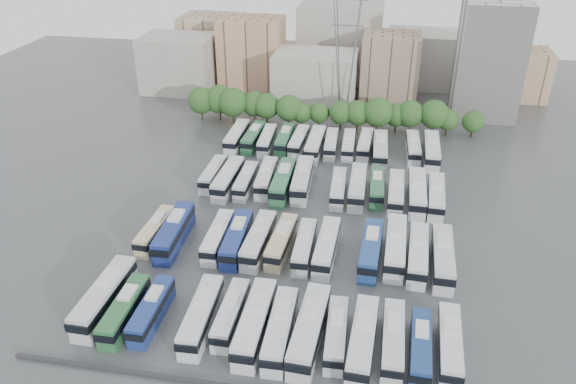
% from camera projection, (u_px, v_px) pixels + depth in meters
% --- Properties ---
extents(ground, '(220.00, 220.00, 0.00)m').
position_uv_depth(ground, '(300.00, 229.00, 89.30)').
color(ground, '#424447').
rests_on(ground, ground).
extents(tree_line, '(65.63, 8.05, 8.34)m').
position_uv_depth(tree_line, '(318.00, 109.00, 123.72)').
color(tree_line, black).
rests_on(tree_line, ground).
extents(city_buildings, '(102.00, 35.00, 20.00)m').
position_uv_depth(city_buildings, '(316.00, 56.00, 148.44)').
color(city_buildings, '#9E998E').
rests_on(city_buildings, ground).
extents(apartment_tower, '(14.00, 14.00, 26.00)m').
position_uv_depth(apartment_tower, '(489.00, 59.00, 127.52)').
color(apartment_tower, silver).
rests_on(apartment_tower, ground).
extents(electricity_pylon, '(9.00, 6.91, 33.83)m').
position_uv_depth(electricity_pylon, '(347.00, 37.00, 122.91)').
color(electricity_pylon, slate).
rests_on(electricity_pylon, ground).
extents(bus_r0_s0, '(3.15, 13.59, 4.25)m').
position_uv_depth(bus_r0_s0, '(105.00, 296.00, 71.64)').
color(bus_r0_s0, silver).
rests_on(bus_r0_s0, ground).
extents(bus_r0_s1, '(2.69, 11.50, 3.60)m').
position_uv_depth(bus_r0_s1, '(125.00, 310.00, 69.88)').
color(bus_r0_s1, '#2B6538').
rests_on(bus_r0_s1, ground).
extents(bus_r0_s2, '(2.49, 10.99, 3.44)m').
position_uv_depth(bus_r0_s2, '(152.00, 310.00, 70.00)').
color(bus_r0_s2, navy).
rests_on(bus_r0_s2, ground).
extents(bus_r0_s4, '(3.21, 12.61, 3.93)m').
position_uv_depth(bus_r0_s4, '(201.00, 315.00, 68.80)').
color(bus_r0_s4, silver).
rests_on(bus_r0_s4, ground).
extents(bus_r0_s5, '(2.42, 11.01, 3.45)m').
position_uv_depth(bus_r0_s5, '(231.00, 314.00, 69.36)').
color(bus_r0_s5, silver).
rests_on(bus_r0_s5, ground).
extents(bus_r0_s6, '(2.96, 13.27, 4.16)m').
position_uv_depth(bus_r0_s6, '(255.00, 322.00, 67.51)').
color(bus_r0_s6, silver).
rests_on(bus_r0_s6, ground).
extents(bus_r0_s7, '(3.01, 12.49, 3.90)m').
position_uv_depth(bus_r0_s7, '(280.00, 329.00, 66.67)').
color(bus_r0_s7, silver).
rests_on(bus_r0_s7, ground).
extents(bus_r0_s8, '(3.60, 13.77, 4.28)m').
position_uv_depth(bus_r0_s8, '(309.00, 329.00, 66.35)').
color(bus_r0_s8, silver).
rests_on(bus_r0_s8, ground).
extents(bus_r0_s9, '(2.76, 10.88, 3.39)m').
position_uv_depth(bus_r0_s9, '(336.00, 334.00, 66.36)').
color(bus_r0_s9, silver).
rests_on(bus_r0_s9, ground).
extents(bus_r0_s10, '(3.28, 12.78, 3.98)m').
position_uv_depth(bus_r0_s10, '(363.00, 340.00, 65.07)').
color(bus_r0_s10, silver).
rests_on(bus_r0_s10, ground).
extents(bus_r0_s11, '(2.57, 11.61, 3.64)m').
position_uv_depth(bus_r0_s11, '(393.00, 340.00, 65.28)').
color(bus_r0_s11, silver).
rests_on(bus_r0_s11, ground).
extents(bus_r0_s12, '(2.76, 10.98, 3.42)m').
position_uv_depth(bus_r0_s12, '(421.00, 347.00, 64.40)').
color(bus_r0_s12, navy).
rests_on(bus_r0_s12, ground).
extents(bus_r0_s13, '(2.96, 11.77, 3.67)m').
position_uv_depth(bus_r0_s13, '(450.00, 345.00, 64.61)').
color(bus_r0_s13, silver).
rests_on(bus_r0_s13, ground).
extents(bus_r1_s0, '(2.74, 11.16, 3.48)m').
position_uv_depth(bus_r1_s0, '(156.00, 230.00, 85.89)').
color(bus_r1_s0, beige).
rests_on(bus_r1_s0, ground).
extents(bus_r1_s1, '(3.41, 13.30, 4.14)m').
position_uv_depth(bus_r1_s1, '(174.00, 232.00, 84.96)').
color(bus_r1_s1, navy).
rests_on(bus_r1_s1, ground).
extents(bus_r1_s3, '(2.80, 11.59, 3.62)m').
position_uv_depth(bus_r1_s3, '(218.00, 236.00, 84.28)').
color(bus_r1_s3, white).
rests_on(bus_r1_s3, ground).
extents(bus_r1_s4, '(3.15, 12.50, 3.90)m').
position_uv_depth(bus_r1_s4, '(237.00, 238.00, 83.56)').
color(bus_r1_s4, navy).
rests_on(bus_r1_s4, ground).
extents(bus_r1_s5, '(3.11, 12.53, 3.91)m').
position_uv_depth(bus_r1_s5, '(259.00, 240.00, 83.28)').
color(bus_r1_s5, silver).
rests_on(bus_r1_s5, ground).
extents(bus_r1_s6, '(3.13, 11.76, 3.65)m').
position_uv_depth(bus_r1_s6, '(281.00, 241.00, 83.16)').
color(bus_r1_s6, '#C8BA8A').
rests_on(bus_r1_s6, ground).
extents(bus_r1_s7, '(2.70, 11.38, 3.55)m').
position_uv_depth(bus_r1_s7, '(304.00, 246.00, 82.11)').
color(bus_r1_s7, silver).
rests_on(bus_r1_s7, ground).
extents(bus_r1_s8, '(2.96, 12.37, 3.86)m').
position_uv_depth(bus_r1_s8, '(327.00, 247.00, 81.69)').
color(bus_r1_s8, silver).
rests_on(bus_r1_s8, ground).
extents(bus_r1_s10, '(3.19, 12.63, 3.93)m').
position_uv_depth(bus_r1_s10, '(371.00, 249.00, 81.12)').
color(bus_r1_s10, navy).
rests_on(bus_r1_s10, ground).
extents(bus_r1_s11, '(3.15, 13.31, 4.16)m').
position_uv_depth(bus_r1_s11, '(395.00, 246.00, 81.55)').
color(bus_r1_s11, silver).
rests_on(bus_r1_s11, ground).
extents(bus_r1_s12, '(3.28, 12.62, 3.92)m').
position_uv_depth(bus_r1_s12, '(418.00, 254.00, 80.04)').
color(bus_r1_s12, silver).
rests_on(bus_r1_s12, ground).
extents(bus_r1_s13, '(3.14, 13.16, 4.11)m').
position_uv_depth(bus_r1_s13, '(443.00, 257.00, 79.23)').
color(bus_r1_s13, silver).
rests_on(bus_r1_s13, ground).
extents(bus_r2_s1, '(2.40, 11.00, 3.45)m').
position_uv_depth(bus_r2_s1, '(213.00, 174.00, 102.51)').
color(bus_r2_s1, silver).
rests_on(bus_r2_s1, ground).
extents(bus_r2_s2, '(3.02, 12.75, 3.98)m').
position_uv_depth(bus_r2_s2, '(228.00, 178.00, 100.34)').
color(bus_r2_s2, silver).
rests_on(bus_r2_s2, ground).
extents(bus_r2_s3, '(2.49, 10.98, 3.44)m').
position_uv_depth(bus_r2_s3, '(246.00, 181.00, 100.12)').
color(bus_r2_s3, silver).
rests_on(bus_r2_s3, ground).
extents(bus_r2_s4, '(3.18, 12.03, 3.74)m').
position_uv_depth(bus_r2_s4, '(266.00, 178.00, 100.86)').
color(bus_r2_s4, silver).
rests_on(bus_r2_s4, ground).
extents(bus_r2_s5, '(3.00, 13.09, 4.10)m').
position_uv_depth(bus_r2_s5, '(283.00, 181.00, 99.24)').
color(bus_r2_s5, '#2F6F47').
rests_on(bus_r2_s5, ground).
extents(bus_r2_s6, '(3.48, 13.40, 4.17)m').
position_uv_depth(bus_r2_s6, '(302.00, 179.00, 99.83)').
color(bus_r2_s6, silver).
rests_on(bus_r2_s6, ground).
extents(bus_r2_s8, '(2.89, 11.21, 3.49)m').
position_uv_depth(bus_r2_s8, '(338.00, 188.00, 97.78)').
color(bus_r2_s8, silver).
rests_on(bus_r2_s8, ground).
extents(bus_r2_s9, '(2.97, 12.76, 3.99)m').
position_uv_depth(bus_r2_s9, '(358.00, 186.00, 97.69)').
color(bus_r2_s9, silver).
rests_on(bus_r2_s9, ground).
extents(bus_r2_s10, '(2.77, 11.23, 3.50)m').
position_uv_depth(bus_r2_s10, '(377.00, 187.00, 98.05)').
color(bus_r2_s10, '#2D6940').
rests_on(bus_r2_s10, ground).
extents(bus_r2_s11, '(2.70, 12.03, 3.77)m').
position_uv_depth(bus_r2_s11, '(396.00, 192.00, 96.17)').
color(bus_r2_s11, silver).
rests_on(bus_r2_s11, ground).
extents(bus_r2_s12, '(2.92, 13.23, 4.15)m').
position_uv_depth(bus_r2_s12, '(417.00, 192.00, 95.65)').
color(bus_r2_s12, silver).
rests_on(bus_r2_s12, ground).
extents(bus_r2_s13, '(3.22, 12.42, 3.86)m').
position_uv_depth(bus_r2_s13, '(436.00, 196.00, 94.86)').
color(bus_r2_s13, silver).
rests_on(bus_r2_s13, ground).
extents(bus_r3_s1, '(2.75, 12.41, 3.89)m').
position_uv_depth(bus_r3_s1, '(237.00, 136.00, 116.97)').
color(bus_r3_s1, silver).
rests_on(bus_r3_s1, ground).
extents(bus_r3_s2, '(3.01, 11.76, 3.66)m').
position_uv_depth(bus_r3_s2, '(254.00, 137.00, 116.91)').
color(bus_r3_s2, '#2D6943').
rests_on(bus_r3_s2, ground).
extents(bus_r3_s3, '(2.92, 11.36, 3.54)m').
position_uv_depth(bus_r3_s3, '(267.00, 140.00, 115.82)').
color(bus_r3_s3, silver).
rests_on(bus_r3_s3, ground).
extents(bus_r3_s4, '(2.67, 11.45, 3.58)m').
position_uv_depth(bus_r3_s4, '(285.00, 139.00, 116.08)').
color(bus_r3_s4, '#2D6B43').
rests_on(bus_r3_s4, ground).
extents(bus_r3_s5, '(2.93, 11.50, 3.58)m').
position_uv_depth(bus_r3_s5, '(299.00, 141.00, 115.21)').
color(bus_r3_s5, silver).
rests_on(bus_r3_s5, ground).
extents(bus_r3_s6, '(2.85, 12.74, 3.99)m').
position_uv_depth(bus_r3_s6, '(315.00, 144.00, 113.52)').
color(bus_r3_s6, silver).
rests_on(bus_r3_s6, ground).
extents(bus_r3_s7, '(2.87, 10.99, 3.42)m').
position_uv_depth(bus_r3_s7, '(331.00, 144.00, 114.26)').
color(bus_r3_s7, silver).
rests_on(bus_r3_s7, ground).
extents(bus_r3_s8, '(2.72, 10.97, 3.42)m').
position_uv_depth(bus_r3_s8, '(349.00, 145.00, 113.88)').
color(bus_r3_s8, silver).
rests_on(bus_r3_s8, ground).
extents(bus_r3_s9, '(2.85, 11.47, 3.58)m').
position_uv_depth(bus_r3_s9, '(365.00, 144.00, 113.84)').
color(bus_r3_s9, silver).
rests_on(bus_r3_s9, ground).
extents(bus_r3_s10, '(3.22, 12.93, 4.03)m').
position_uv_depth(bus_r3_s10, '(380.00, 149.00, 111.18)').
color(bus_r3_s10, silver).
rests_on(bus_r3_s10, ground).
extents(bus_r3_s12, '(2.99, 11.73, 3.65)m').
position_uv_depth(bus_r3_s12, '(413.00, 147.00, 112.43)').
color(bus_r3_s12, silver).
rests_on(bus_r3_s12, ground).
extents(bus_r3_s13, '(3.06, 13.34, 4.18)m').
position_uv_depth(bus_r3_s13, '(432.00, 150.00, 110.51)').
color(bus_r3_s13, silver).
rests_on(bus_r3_s13, ground).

